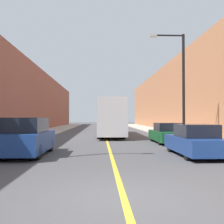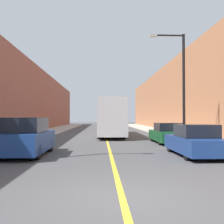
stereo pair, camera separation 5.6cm
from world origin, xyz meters
name	(u,v)px [view 1 (the left image)]	position (x,y,z in m)	size (l,w,h in m)	color
ground_plane	(124,198)	(0.00, 0.00, 0.00)	(200.00, 200.00, 0.00)	#474749
sidewalk_left	(51,131)	(-7.15, 30.00, 0.06)	(3.74, 72.00, 0.12)	#B2AA9E
sidewalk_right	(156,130)	(7.15, 30.00, 0.06)	(3.74, 72.00, 0.12)	#B2AA9E
building_row_left	(23,98)	(-11.02, 30.00, 4.44)	(4.00, 72.00, 8.87)	brown
building_row_right	(183,96)	(11.02, 30.00, 4.82)	(4.00, 72.00, 9.63)	#B2724C
road_center_line	(104,131)	(0.00, 30.00, 0.00)	(0.16, 72.00, 0.01)	gold
bus	(110,117)	(0.42, 20.56, 1.85)	(2.42, 12.67, 3.46)	silver
parked_suv_left	(25,138)	(-4.12, 6.85, 0.85)	(2.03, 4.54, 1.82)	navy
car_right_near	(195,141)	(3.99, 6.40, 0.68)	(1.79, 4.45, 1.50)	navy
car_right_mid	(167,134)	(4.26, 12.68, 0.66)	(1.81, 4.50, 1.45)	#145128
street_lamp_right	(181,80)	(5.36, 12.93, 4.57)	(2.58, 0.24, 7.84)	black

